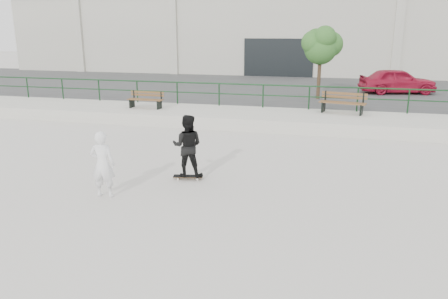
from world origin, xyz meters
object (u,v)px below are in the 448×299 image
(bench_left, at_px, (146,100))
(red_car, at_px, (397,81))
(bench_right, at_px, (343,103))
(tree, at_px, (321,44))
(standing_skater, at_px, (187,146))
(seated_skater, at_px, (103,164))
(skateboard, at_px, (188,176))

(bench_left, bearing_deg, red_car, 35.93)
(bench_right, xyz_separation_m, tree, (-1.11, 3.72, 2.22))
(tree, bearing_deg, bench_right, -73.38)
(bench_left, height_order, standing_skater, standing_skater)
(bench_right, relative_size, seated_skater, 1.20)
(bench_right, bearing_deg, tree, 118.62)
(bench_left, relative_size, tree, 0.46)
(tree, relative_size, seated_skater, 2.20)
(skateboard, xyz_separation_m, standing_skater, (0.00, 0.00, 0.85))
(bench_left, distance_m, standing_skater, 8.40)
(tree, xyz_separation_m, standing_skater, (-2.93, -11.72, -2.22))
(seated_skater, bearing_deg, standing_skater, -140.02)
(red_car, bearing_deg, seated_skater, 139.51)
(bench_left, distance_m, bench_right, 8.41)
(bench_right, xyz_separation_m, skateboard, (-4.04, -8.01, -0.85))
(bench_left, bearing_deg, tree, 34.39)
(skateboard, bearing_deg, seated_skater, -143.79)
(bench_left, bearing_deg, skateboard, -56.45)
(bench_left, height_order, bench_right, bench_right)
(red_car, bearing_deg, bench_left, 110.46)
(bench_right, xyz_separation_m, standing_skater, (-4.04, -8.01, -0.00))
(tree, xyz_separation_m, red_car, (4.02, 2.93, -1.97))
(skateboard, xyz_separation_m, seated_skater, (-1.54, -1.66, 0.73))
(standing_skater, distance_m, seated_skater, 2.27)
(tree, bearing_deg, skateboard, -104.02)
(bench_right, xyz_separation_m, seated_skater, (-5.57, -9.67, -0.12))
(skateboard, bearing_deg, bench_right, 52.25)
(red_car, xyz_separation_m, seated_skater, (-8.48, -16.32, -0.37))
(red_car, relative_size, seated_skater, 2.45)
(bench_left, relative_size, skateboard, 2.00)
(tree, distance_m, seated_skater, 14.30)
(skateboard, relative_size, standing_skater, 0.49)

